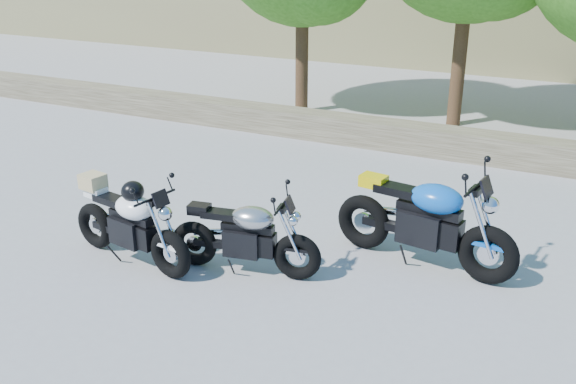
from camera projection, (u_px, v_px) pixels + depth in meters
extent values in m
plane|color=gray|center=(234.00, 279.00, 7.36)|extent=(90.00, 90.00, 0.00)
cube|color=brown|center=(385.00, 134.00, 11.85)|extent=(22.00, 0.55, 0.50)
cylinder|color=#382314|center=(302.00, 43.00, 13.82)|extent=(0.28, 0.28, 3.02)
cylinder|color=#382314|center=(461.00, 43.00, 12.74)|extent=(0.28, 0.28, 3.36)
torus|color=black|center=(297.00, 257.00, 7.25)|extent=(0.58, 0.24, 0.56)
torus|color=black|center=(194.00, 243.00, 7.57)|extent=(0.58, 0.24, 0.56)
cylinder|color=silver|center=(297.00, 257.00, 7.25)|extent=(0.20, 0.07, 0.19)
cylinder|color=silver|center=(194.00, 243.00, 7.57)|extent=(0.20, 0.07, 0.19)
cube|color=black|center=(243.00, 242.00, 7.38)|extent=(0.46, 0.33, 0.31)
cube|color=black|center=(248.00, 227.00, 7.29)|extent=(0.63, 0.25, 0.09)
ellipsoid|color=#A7A7AB|center=(253.00, 218.00, 7.23)|extent=(0.55, 0.42, 0.27)
cube|color=black|center=(221.00, 214.00, 7.33)|extent=(0.46, 0.27, 0.08)
cube|color=black|center=(199.00, 209.00, 7.38)|extent=(0.27, 0.22, 0.11)
cylinder|color=black|center=(282.00, 205.00, 7.07)|extent=(0.13, 0.57, 0.03)
sphere|color=silver|center=(294.00, 219.00, 7.09)|extent=(0.16, 0.16, 0.16)
torus|color=black|center=(171.00, 254.00, 7.29)|extent=(0.60, 0.24, 0.59)
torus|color=black|center=(95.00, 226.00, 8.00)|extent=(0.60, 0.24, 0.59)
cylinder|color=silver|center=(171.00, 254.00, 7.29)|extent=(0.21, 0.07, 0.20)
cylinder|color=silver|center=(95.00, 226.00, 8.00)|extent=(0.21, 0.07, 0.20)
cube|color=black|center=(129.00, 231.00, 7.61)|extent=(0.48, 0.35, 0.33)
cube|color=black|center=(132.00, 216.00, 7.50)|extent=(0.66, 0.25, 0.09)
ellipsoid|color=white|center=(134.00, 208.00, 7.42)|extent=(0.58, 0.44, 0.28)
cube|color=black|center=(111.00, 200.00, 7.64)|extent=(0.49, 0.28, 0.08)
cube|color=white|center=(96.00, 192.00, 7.78)|extent=(0.28, 0.22, 0.12)
cylinder|color=black|center=(155.00, 198.00, 7.14)|extent=(0.13, 0.60, 0.03)
sphere|color=silver|center=(165.00, 214.00, 7.12)|extent=(0.17, 0.17, 0.17)
ellipsoid|color=black|center=(133.00, 191.00, 7.35)|extent=(0.30, 0.31, 0.24)
cube|color=tan|center=(93.00, 181.00, 7.75)|extent=(0.31, 0.28, 0.18)
torus|color=black|center=(488.00, 255.00, 7.15)|extent=(0.72, 0.28, 0.70)
torus|color=black|center=(363.00, 222.00, 7.98)|extent=(0.72, 0.28, 0.70)
cylinder|color=silver|center=(488.00, 255.00, 7.15)|extent=(0.24, 0.08, 0.24)
cylinder|color=silver|center=(363.00, 222.00, 7.98)|extent=(0.24, 0.08, 0.24)
cube|color=black|center=(421.00, 227.00, 7.53)|extent=(0.57, 0.40, 0.39)
cube|color=black|center=(429.00, 210.00, 7.40)|extent=(0.78, 0.29, 0.11)
ellipsoid|color=#0C50B4|center=(437.00, 199.00, 7.30)|extent=(0.68, 0.51, 0.33)
cube|color=black|center=(398.00, 190.00, 7.56)|extent=(0.58, 0.32, 0.10)
cube|color=yellow|center=(374.00, 181.00, 7.71)|extent=(0.33, 0.26, 0.14)
cylinder|color=black|center=(477.00, 186.00, 6.98)|extent=(0.14, 0.72, 0.03)
sphere|color=silver|center=(490.00, 205.00, 6.96)|extent=(0.20, 0.20, 0.20)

